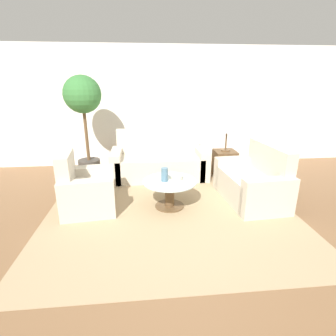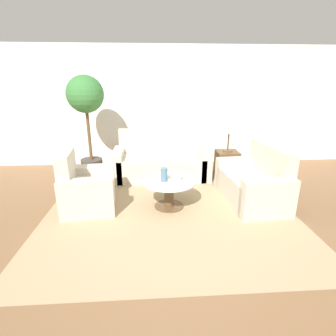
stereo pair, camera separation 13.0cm
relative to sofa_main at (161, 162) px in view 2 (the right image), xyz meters
name	(u,v)px [view 2 (the right image)]	position (x,y,z in m)	size (l,w,h in m)	color
ground_plane	(182,226)	(0.20, -1.97, -0.30)	(14.00, 14.00, 0.00)	brown
wall_back	(168,107)	(0.20, 0.94, 1.00)	(10.00, 0.06, 2.60)	white
rug	(169,206)	(0.06, -1.39, -0.29)	(3.63, 3.62, 0.01)	tan
sofa_main	(161,162)	(0.00, 0.00, 0.00)	(1.89, 0.82, 0.93)	beige
armchair	(85,190)	(-1.21, -1.34, 0.00)	(0.84, 0.91, 0.90)	beige
loveseat	(255,184)	(1.45, -1.28, 0.00)	(0.87, 1.35, 0.91)	beige
coffee_table	(169,190)	(0.06, -1.39, -0.02)	(0.82, 0.82, 0.43)	brown
side_table	(227,164)	(1.31, -0.14, -0.03)	(0.42, 0.42, 0.54)	brown
table_lamp	(229,126)	(1.31, -0.14, 0.74)	(0.31, 0.31, 0.66)	brown
potted_plant	(86,107)	(-1.40, 0.08, 1.08)	(0.69, 0.69, 1.97)	#3D3833
vase	(164,174)	(-0.01, -1.39, 0.24)	(0.10, 0.10, 0.21)	slate
bowl	(176,177)	(0.18, -1.34, 0.16)	(0.19, 0.19, 0.06)	beige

